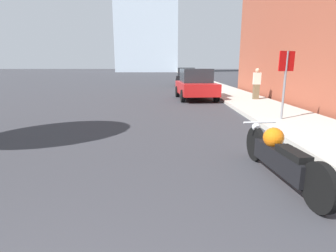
{
  "coord_description": "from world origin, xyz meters",
  "views": [
    {
      "loc": [
        0.92,
        -0.25,
        1.79
      ],
      "look_at": [
        0.94,
        4.73,
        0.65
      ],
      "focal_mm": 28.0,
      "sensor_mm": 36.0,
      "label": 1
    }
  ],
  "objects": [
    {
      "name": "stop_sign",
      "position": [
        4.55,
        7.98,
        1.58
      ],
      "size": [
        0.57,
        0.26,
        2.1
      ],
      "color": "slate",
      "rests_on": "sidewalk"
    },
    {
      "name": "parked_car_black",
      "position": [
        2.62,
        25.03,
        0.83
      ],
      "size": [
        2.06,
        4.42,
        1.69
      ],
      "rotation": [
        0.0,
        0.0,
        -0.04
      ],
      "color": "black",
      "rests_on": "ground_plane"
    },
    {
      "name": "motorcycle",
      "position": [
        2.7,
        3.72,
        0.4
      ],
      "size": [
        0.62,
        2.52,
        0.8
      ],
      "rotation": [
        0.0,
        0.0,
        0.1
      ],
      "color": "black",
      "rests_on": "ground_plane"
    },
    {
      "name": "parked_car_red",
      "position": [
        2.45,
        14.35,
        0.82
      ],
      "size": [
        2.17,
        4.02,
        1.67
      ],
      "rotation": [
        0.0,
        0.0,
        0.08
      ],
      "color": "red",
      "rests_on": "ground_plane"
    },
    {
      "name": "sidewalk",
      "position": [
        4.97,
        40.0,
        0.07
      ],
      "size": [
        2.53,
        240.0,
        0.15
      ],
      "color": "#B2ADA3",
      "rests_on": "ground_plane"
    },
    {
      "name": "pedestrian",
      "position": [
        5.44,
        13.23,
        0.94
      ],
      "size": [
        0.36,
        0.22,
        1.56
      ],
      "color": "brown",
      "rests_on": "sidewalk"
    }
  ]
}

